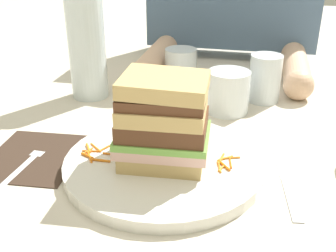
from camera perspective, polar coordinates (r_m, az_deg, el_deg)
The scene contains 26 objects.
ground_plane at distance 0.63m, azimuth 1.37°, elevation -5.75°, with size 3.00×3.00×0.00m, color beige.
main_plate at distance 0.62m, azimuth -0.61°, elevation -5.29°, with size 0.29×0.29×0.02m, color white.
sandwich at distance 0.58m, azimuth -0.61°, elevation 0.71°, with size 0.14×0.11×0.13m.
carrot_shred_0 at distance 0.64m, azimuth -10.49°, elevation -3.40°, with size 0.00×0.00×0.03m, color orange.
carrot_shred_1 at distance 0.63m, azimuth -7.77°, elevation -3.87°, with size 0.00×0.00×0.03m, color orange.
carrot_shred_2 at distance 0.61m, azimuth -9.30°, elevation -4.66°, with size 0.00×0.00×0.03m, color orange.
carrot_shred_3 at distance 0.65m, azimuth -9.72°, elevation -2.71°, with size 0.00×0.00×0.03m, color orange.
carrot_shred_4 at distance 0.64m, azimuth -10.96°, elevation -3.37°, with size 0.00×0.00×0.02m, color orange.
carrot_shred_5 at distance 0.63m, azimuth -10.72°, elevation -4.17°, with size 0.00×0.00×0.03m, color orange.
carrot_shred_6 at distance 0.65m, azimuth -10.90°, elevation -3.01°, with size 0.00×0.00×0.03m, color orange.
carrot_shred_7 at distance 0.63m, azimuth -11.03°, elevation -4.03°, with size 0.00×0.00×0.02m, color orange.
carrot_shred_8 at distance 0.64m, azimuth -8.76°, elevation -3.08°, with size 0.00×0.00×0.02m, color orange.
carrot_shred_9 at distance 0.62m, azimuth 8.78°, elevation -4.32°, with size 0.00×0.00×0.02m, color orange.
carrot_shred_10 at distance 0.60m, azimuth 7.68°, elevation -5.35°, with size 0.00×0.00×0.03m, color orange.
carrot_shred_11 at distance 0.59m, azimuth 7.38°, elevation -5.74°, with size 0.00×0.00×0.02m, color orange.
carrot_shred_12 at distance 0.61m, azimuth 8.58°, elevation -4.92°, with size 0.00×0.00×0.03m, color orange.
carrot_shred_13 at distance 0.62m, azimuth 7.99°, elevation -4.36°, with size 0.00×0.00×0.02m, color orange.
carrot_shred_14 at distance 0.61m, azimuth 7.28°, elevation -4.50°, with size 0.00×0.00×0.03m, color orange.
carrot_shred_15 at distance 0.60m, azimuth 7.05°, elevation -5.52°, with size 0.00×0.00×0.03m, color orange.
napkin_dark at distance 0.69m, azimuth -17.85°, elevation -3.93°, with size 0.14×0.16×0.00m, color #38281E.
fork at distance 0.67m, azimuth -18.86°, elevation -4.61°, with size 0.02×0.17×0.00m.
knife at distance 0.62m, azimuth 15.98°, elevation -7.15°, with size 0.04×0.20×0.00m.
juice_glass at distance 0.81m, azimuth 8.24°, elevation 4.40°, with size 0.08×0.08×0.08m.
water_bottle at distance 0.87m, azimuth -11.16°, elevation 11.51°, with size 0.08×0.08×0.27m.
empty_tumbler_0 at distance 0.87m, azimuth 13.16°, elevation 6.39°, with size 0.06×0.06×0.10m, color silver.
empty_tumbler_1 at distance 0.97m, azimuth 1.78°, elevation 8.44°, with size 0.07×0.07×0.07m, color silver.
Camera 1 is at (0.10, -0.52, 0.33)m, focal length 44.39 mm.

